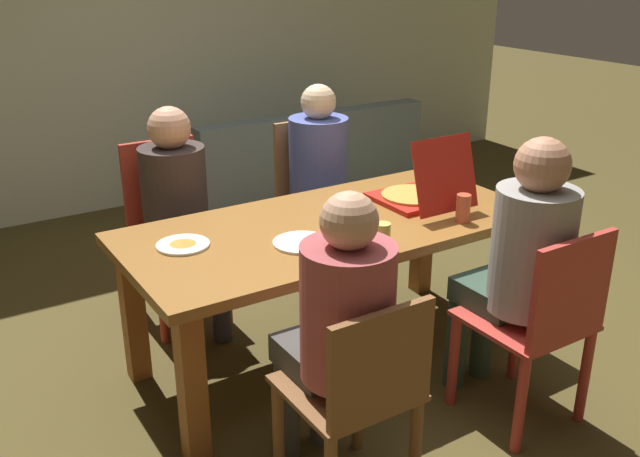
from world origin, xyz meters
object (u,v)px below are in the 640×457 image
object	(u,v)px
person_0	(522,256)
plate_1	(302,243)
chair_2	(311,192)
drinking_glass_0	(383,236)
person_2	(323,170)
dining_table	(331,243)
chair_3	(171,228)
drinking_glass_1	(463,208)
chair_1	(359,397)
person_1	(339,321)
pizza_box_0	(418,194)
couch	(296,170)
person_3	(179,202)
chair_0	(541,322)
plate_0	(183,244)

from	to	relation	value
person_0	plate_1	size ratio (longest dim) A/B	4.94
chair_2	drinking_glass_0	bearing A→B (deg)	-108.35
chair_2	person_2	size ratio (longest dim) A/B	0.80
person_0	dining_table	bearing A→B (deg)	120.20
chair_3	drinking_glass_1	world-z (taller)	chair_3
person_2	plate_1	distance (m)	1.16
plate_1	drinking_glass_1	world-z (taller)	drinking_glass_1
chair_1	person_1	distance (m)	0.27
dining_table	plate_1	size ratio (longest dim) A/B	7.72
person_1	chair_3	distance (m)	1.67
chair_3	pizza_box_0	world-z (taller)	pizza_box_0
person_0	plate_1	bearing A→B (deg)	138.51
dining_table	couch	distance (m)	2.42
person_0	person_1	size ratio (longest dim) A/B	1.05
chair_3	person_3	distance (m)	0.25
person_3	chair_1	bearing A→B (deg)	-90.00
chair_0	person_3	world-z (taller)	person_3
chair_3	couch	xyz separation A→B (m)	(1.54, 1.27, -0.24)
person_0	person_1	world-z (taller)	person_0
dining_table	chair_1	distance (m)	1.04
person_1	chair_0	bearing A→B (deg)	-8.29
person_1	pizza_box_0	size ratio (longest dim) A/B	2.59
person_0	chair_1	bearing A→B (deg)	-171.62
dining_table	drinking_glass_0	world-z (taller)	drinking_glass_0
couch	dining_table	bearing A→B (deg)	-116.30
person_3	drinking_glass_0	world-z (taller)	person_3
pizza_box_0	drinking_glass_0	size ratio (longest dim) A/B	4.19
pizza_box_0	drinking_glass_1	world-z (taller)	pizza_box_0
person_0	chair_1	world-z (taller)	person_0
person_3	drinking_glass_0	xyz separation A→B (m)	(0.50, -1.10, 0.08)
pizza_box_0	couch	world-z (taller)	pizza_box_0
plate_1	person_2	bearing A→B (deg)	52.75
person_0	chair_1	size ratio (longest dim) A/B	1.46
plate_0	drinking_glass_0	size ratio (longest dim) A/B	2.08
chair_1	drinking_glass_0	bearing A→B (deg)	47.20
chair_1	couch	distance (m)	3.43
person_1	plate_1	xyz separation A→B (m)	(0.22, 0.63, 0.03)
person_0	couch	xyz separation A→B (m)	(0.61, 2.92, -0.47)
chair_2	drinking_glass_0	world-z (taller)	chair_2
person_0	person_1	distance (m)	0.93
person_1	person_2	xyz separation A→B (m)	(0.92, 1.55, 0.01)
person_0	person_2	size ratio (longest dim) A/B	1.03
drinking_glass_1	person_1	bearing A→B (deg)	-155.82
dining_table	person_1	world-z (taller)	person_1
chair_1	drinking_glass_0	xyz separation A→B (m)	(0.50, 0.54, 0.32)
chair_1	person_1	xyz separation A→B (m)	(0.00, 0.13, 0.24)
person_1	chair_2	size ratio (longest dim) A/B	1.23
chair_0	person_3	distance (m)	1.89
person_0	chair_2	world-z (taller)	person_0
plate_1	drinking_glass_0	size ratio (longest dim) A/B	2.30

